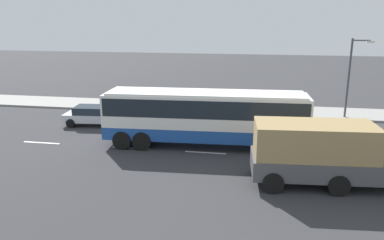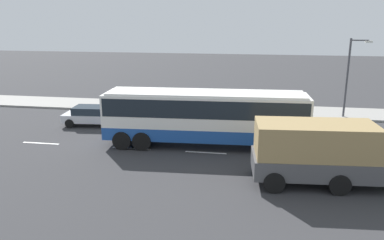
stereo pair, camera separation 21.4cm
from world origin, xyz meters
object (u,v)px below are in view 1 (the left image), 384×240
Objects in this scene: car_silver_hatch at (95,115)px; pedestrian_near_curb at (222,96)px; coach_bus at (205,113)px; cargo_truck at (334,153)px; street_lamp at (352,72)px.

pedestrian_near_curb is (8.52, 6.79, 0.31)m from car_silver_hatch.
coach_bus is 8.03m from cargo_truck.
car_silver_hatch is 10.90m from pedestrian_near_curb.
cargo_truck is at bearing -31.62° from car_silver_hatch.
coach_bus is 2.04× the size of street_lamp.
street_lamp is at bearing 37.05° from coach_bus.
coach_bus is 9.17m from car_silver_hatch.
car_silver_hatch is 0.78× the size of street_lamp.
cargo_truck reaches higher than car_silver_hatch.
pedestrian_near_curb is (-6.59, 14.52, -0.52)m from cargo_truck.
coach_bus reaches higher than cargo_truck.
street_lamp is (9.82, -1.73, 2.54)m from pedestrian_near_curb.
street_lamp is at bearing 71.16° from cargo_truck.
coach_bus is 7.63× the size of pedestrian_near_curb.
coach_bus is 12.98m from street_lamp.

